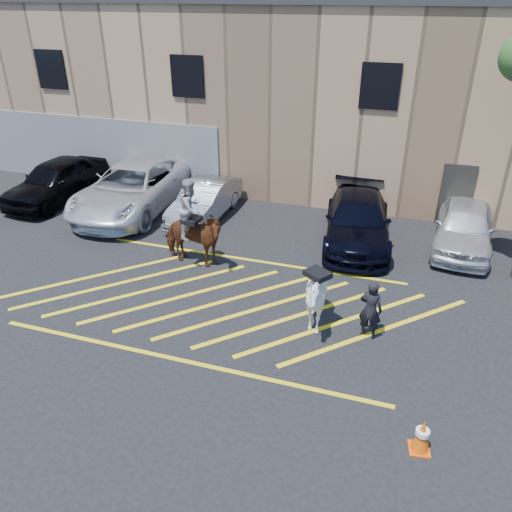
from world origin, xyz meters
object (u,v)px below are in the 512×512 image
(car_black_suv, at_px, (57,180))
(car_white_pickup, at_px, (133,188))
(saddled_white, at_px, (316,298))
(traffic_cone, at_px, (422,435))
(car_white_suv, at_px, (464,226))
(car_silver_sedan, at_px, (205,201))
(handler, at_px, (370,310))
(car_blue_suv, at_px, (357,220))
(mounted_bay, at_px, (192,232))

(car_black_suv, relative_size, car_white_pickup, 0.77)
(car_black_suv, height_order, saddled_white, saddled_white)
(saddled_white, distance_m, traffic_cone, 4.11)
(car_white_pickup, distance_m, traffic_cone, 13.67)
(car_white_pickup, distance_m, car_white_suv, 11.75)
(car_silver_sedan, relative_size, car_white_suv, 0.93)
(handler, height_order, saddled_white, saddled_white)
(car_white_suv, relative_size, handler, 2.86)
(car_silver_sedan, xyz_separation_m, traffic_cone, (7.84, -8.55, -0.30))
(car_black_suv, xyz_separation_m, car_white_pickup, (3.37, 0.06, 0.05))
(car_blue_suv, relative_size, car_white_suv, 1.17)
(car_blue_suv, relative_size, handler, 3.33)
(mounted_bay, bearing_deg, car_black_suv, 155.97)
(mounted_bay, height_order, saddled_white, mounted_bay)
(handler, bearing_deg, car_white_suv, -102.59)
(car_silver_sedan, bearing_deg, car_black_suv, -177.19)
(car_white_pickup, distance_m, handler, 10.80)
(car_white_pickup, relative_size, traffic_cone, 8.51)
(car_silver_sedan, bearing_deg, traffic_cone, -45.98)
(car_white_pickup, xyz_separation_m, mounted_bay, (3.93, -3.32, 0.24))
(saddled_white, bearing_deg, mounted_bay, 154.03)
(car_blue_suv, distance_m, traffic_cone, 8.66)
(car_white_pickup, bearing_deg, car_blue_suv, -2.72)
(car_white_pickup, relative_size, saddled_white, 3.02)
(car_black_suv, relative_size, car_silver_sedan, 1.18)
(car_black_suv, distance_m, saddled_white, 12.62)
(car_black_suv, distance_m, car_white_pickup, 3.37)
(car_blue_suv, height_order, saddled_white, saddled_white)
(car_black_suv, height_order, car_blue_suv, car_black_suv)
(traffic_cone, bearing_deg, car_black_suv, 149.14)
(car_silver_sedan, distance_m, saddled_white, 7.53)
(car_white_suv, relative_size, mounted_bay, 1.59)
(handler, distance_m, saddled_white, 1.31)
(car_white_suv, height_order, saddled_white, saddled_white)
(car_white_pickup, height_order, car_silver_sedan, car_white_pickup)
(car_white_pickup, xyz_separation_m, car_silver_sedan, (2.87, 0.08, -0.20))
(car_white_suv, bearing_deg, mounted_bay, -149.49)
(car_black_suv, bearing_deg, car_white_pickup, 5.15)
(car_white_pickup, bearing_deg, mounted_bay, -41.98)
(car_silver_sedan, distance_m, traffic_cone, 11.61)
(mounted_bay, bearing_deg, car_silver_sedan, 107.43)
(car_silver_sedan, bearing_deg, car_white_pickup, -176.94)
(car_blue_suv, bearing_deg, car_white_pickup, 171.77)
(car_silver_sedan, xyz_separation_m, car_white_suv, (8.87, 0.36, 0.08))
(saddled_white, height_order, traffic_cone, saddled_white)
(handler, distance_m, traffic_cone, 3.45)
(car_white_pickup, bearing_deg, traffic_cone, -40.17)
(car_silver_sedan, bearing_deg, car_white_suv, 3.80)
(car_black_suv, bearing_deg, saddled_white, -20.67)
(handler, bearing_deg, saddled_white, 11.05)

